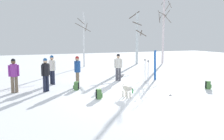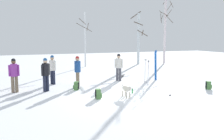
{
  "view_description": "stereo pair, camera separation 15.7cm",
  "coord_description": "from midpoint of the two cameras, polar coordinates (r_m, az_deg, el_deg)",
  "views": [
    {
      "loc": [
        -5.06,
        -10.3,
        2.76
      ],
      "look_at": [
        -0.09,
        1.76,
        1.0
      ],
      "focal_mm": 39.25,
      "sensor_mm": 36.0,
      "label": 1
    },
    {
      "loc": [
        -4.92,
        -10.36,
        2.76
      ],
      "look_at": [
        -0.09,
        1.76,
        1.0
      ],
      "focal_mm": 39.25,
      "sensor_mm": 36.0,
      "label": 2
    }
  ],
  "objects": [
    {
      "name": "backpack_0",
      "position": [
        11.07,
        -3.48,
        -5.62
      ],
      "size": [
        0.31,
        0.28,
        0.44
      ],
      "color": "#4C7F3F",
      "rests_on": "ground_plane"
    },
    {
      "name": "person_4",
      "position": [
        14.68,
        -14.08,
        0.49
      ],
      "size": [
        0.34,
        0.45,
        1.72
      ],
      "color": "#1E2338",
      "rests_on": "ground_plane"
    },
    {
      "name": "dog",
      "position": [
        11.26,
        3.09,
        -4.49
      ],
      "size": [
        0.25,
        0.9,
        0.57
      ],
      "color": "beige",
      "rests_on": "ground_plane"
    },
    {
      "name": "ski_poles_0",
      "position": [
        14.16,
        8.09,
        -0.46
      ],
      "size": [
        0.07,
        0.2,
        1.45
      ],
      "color": "#B2B2BC",
      "rests_on": "ground_plane"
    },
    {
      "name": "birch_tree_1",
      "position": [
        22.99,
        -6.81,
        7.29
      ],
      "size": [
        1.34,
        1.23,
        5.05
      ],
      "color": "silver",
      "rests_on": "ground_plane"
    },
    {
      "name": "ground_plane",
      "position": [
        11.8,
        3.31,
        -5.85
      ],
      "size": [
        60.0,
        60.0,
        0.0
      ],
      "primitive_type": "plane",
      "color": "white"
    },
    {
      "name": "person_0",
      "position": [
        13.08,
        -22.21,
        -0.71
      ],
      "size": [
        0.52,
        0.34,
        1.72
      ],
      "color": "#72604C",
      "rests_on": "ground_plane"
    },
    {
      "name": "birch_tree_3",
      "position": [
        25.36,
        11.63,
        9.89
      ],
      "size": [
        1.26,
        1.26,
        7.38
      ],
      "color": "silver",
      "rests_on": "ground_plane"
    },
    {
      "name": "person_2",
      "position": [
        13.76,
        -8.39,
        0.18
      ],
      "size": [
        0.34,
        0.48,
        1.72
      ],
      "color": "#72604C",
      "rests_on": "ground_plane"
    },
    {
      "name": "ski_pair_planted_0",
      "position": [
        16.0,
        9.71,
        1.11
      ],
      "size": [
        0.15,
        0.12,
        1.93
      ],
      "color": "blue",
      "rests_on": "ground_plane"
    },
    {
      "name": "person_3",
      "position": [
        12.83,
        -15.55,
        -0.57
      ],
      "size": [
        0.46,
        0.34,
        1.72
      ],
      "color": "#1E2338",
      "rests_on": "ground_plane"
    },
    {
      "name": "ski_poles_1",
      "position": [
        14.86,
        7.39,
        -0.04
      ],
      "size": [
        0.07,
        0.24,
        1.46
      ],
      "color": "#B2B2BC",
      "rests_on": "ground_plane"
    },
    {
      "name": "ski_pair_lying_0",
      "position": [
        12.06,
        12.9,
        -5.69
      ],
      "size": [
        1.47,
        1.33,
        0.05
      ],
      "color": "white",
      "rests_on": "ground_plane"
    },
    {
      "name": "ski_pair_lying_1",
      "position": [
        17.26,
        1.96,
        -1.49
      ],
      "size": [
        1.18,
        1.68,
        0.05
      ],
      "color": "black",
      "rests_on": "ground_plane"
    },
    {
      "name": "birch_tree_2",
      "position": [
        25.19,
        5.7,
        7.51
      ],
      "size": [
        1.43,
        1.47,
        5.44
      ],
      "color": "silver",
      "rests_on": "ground_plane"
    },
    {
      "name": "person_1",
      "position": [
        15.47,
        1.17,
        1.08
      ],
      "size": [
        0.45,
        0.34,
        1.72
      ],
      "color": "#4C4C56",
      "rests_on": "ground_plane"
    },
    {
      "name": "water_bottle_0",
      "position": [
        12.2,
        4.47,
        -4.87
      ],
      "size": [
        0.07,
        0.07,
        0.24
      ],
      "color": "green",
      "rests_on": "ground_plane"
    },
    {
      "name": "backpack_1",
      "position": [
        12.99,
        -8.65,
        -3.7
      ],
      "size": [
        0.34,
        0.33,
        0.44
      ],
      "color": "#4C7F3F",
      "rests_on": "ground_plane"
    },
    {
      "name": "birch_tree_4",
      "position": [
        26.84,
        11.81,
        9.76
      ],
      "size": [
        1.53,
        1.53,
        7.34
      ],
      "color": "silver",
      "rests_on": "ground_plane"
    },
    {
      "name": "backpack_2",
      "position": [
        14.05,
        21.18,
        -3.28
      ],
      "size": [
        0.34,
        0.32,
        0.44
      ],
      "color": "#4C7F3F",
      "rests_on": "ground_plane"
    }
  ]
}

